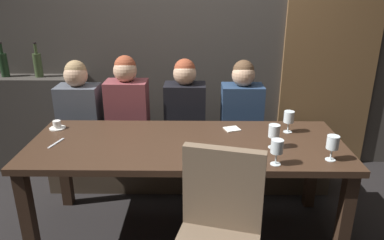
% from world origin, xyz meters
% --- Properties ---
extents(ground, '(9.00, 9.00, 0.00)m').
position_xyz_m(ground, '(0.00, 0.00, 0.00)').
color(ground, black).
extents(back_wall_tiled, '(6.00, 0.12, 3.00)m').
position_xyz_m(back_wall_tiled, '(0.00, 1.22, 1.50)').
color(back_wall_tiled, '#423D38').
rests_on(back_wall_tiled, ground).
extents(arched_door, '(0.90, 0.05, 2.55)m').
position_xyz_m(arched_door, '(1.35, 1.15, 1.36)').
color(arched_door, brown).
rests_on(arched_door, ground).
extents(back_counter, '(1.10, 0.28, 0.95)m').
position_xyz_m(back_counter, '(-1.55, 1.04, 0.47)').
color(back_counter, '#38342F').
rests_on(back_counter, ground).
extents(dining_table, '(2.20, 0.84, 0.74)m').
position_xyz_m(dining_table, '(0.00, 0.00, 0.65)').
color(dining_table, '#342217').
rests_on(dining_table, ground).
extents(banquette_bench, '(2.50, 0.44, 0.45)m').
position_xyz_m(banquette_bench, '(0.00, 0.70, 0.23)').
color(banquette_bench, '#4A3C2E').
rests_on(banquette_bench, ground).
extents(chair_near_side, '(0.53, 0.53, 0.98)m').
position_xyz_m(chair_near_side, '(0.19, -0.72, 0.56)').
color(chair_near_side, '#3D281C').
rests_on(chair_near_side, ground).
extents(diner_redhead, '(0.36, 0.24, 0.73)m').
position_xyz_m(diner_redhead, '(-0.96, 0.68, 0.79)').
color(diner_redhead, '#4C515B').
rests_on(diner_redhead, banquette_bench).
extents(diner_bearded, '(0.36, 0.24, 0.77)m').
position_xyz_m(diner_bearded, '(-0.54, 0.69, 0.81)').
color(diner_bearded, brown).
rests_on(diner_bearded, banquette_bench).
extents(diner_far_end, '(0.36, 0.24, 0.74)m').
position_xyz_m(diner_far_end, '(-0.03, 0.72, 0.80)').
color(diner_far_end, black).
rests_on(diner_far_end, banquette_bench).
extents(diner_near_end, '(0.36, 0.24, 0.73)m').
position_xyz_m(diner_near_end, '(0.47, 0.72, 0.79)').
color(diner_near_end, navy).
rests_on(diner_near_end, banquette_bench).
extents(wine_bottle_dark_red, '(0.08, 0.08, 0.33)m').
position_xyz_m(wine_bottle_dark_red, '(-1.75, 1.04, 1.07)').
color(wine_bottle_dark_red, black).
rests_on(wine_bottle_dark_red, back_counter).
extents(wine_bottle_pale_label, '(0.08, 0.08, 0.33)m').
position_xyz_m(wine_bottle_pale_label, '(-1.43, 1.04, 1.07)').
color(wine_bottle_pale_label, '#384728').
rests_on(wine_bottle_pale_label, back_counter).
extents(wine_glass_end_right, '(0.08, 0.08, 0.16)m').
position_xyz_m(wine_glass_end_right, '(0.75, 0.19, 0.86)').
color(wine_glass_end_right, silver).
rests_on(wine_glass_end_right, dining_table).
extents(wine_glass_far_right, '(0.08, 0.08, 0.16)m').
position_xyz_m(wine_glass_far_right, '(0.56, -0.33, 0.86)').
color(wine_glass_far_right, silver).
rests_on(wine_glass_far_right, dining_table).
extents(wine_glass_near_left, '(0.08, 0.08, 0.16)m').
position_xyz_m(wine_glass_near_left, '(0.59, -0.08, 0.86)').
color(wine_glass_near_left, silver).
rests_on(wine_glass_near_left, dining_table).
extents(wine_glass_near_right, '(0.08, 0.08, 0.16)m').
position_xyz_m(wine_glass_near_right, '(0.91, -0.27, 0.86)').
color(wine_glass_near_right, silver).
rests_on(wine_glass_near_right, dining_table).
extents(espresso_cup, '(0.12, 0.12, 0.06)m').
position_xyz_m(espresso_cup, '(-1.00, 0.24, 0.77)').
color(espresso_cup, white).
rests_on(espresso_cup, dining_table).
extents(fork_on_table, '(0.06, 0.17, 0.01)m').
position_xyz_m(fork_on_table, '(-0.91, -0.04, 0.74)').
color(fork_on_table, silver).
rests_on(fork_on_table, dining_table).
extents(folded_napkin, '(0.14, 0.13, 0.01)m').
position_xyz_m(folded_napkin, '(0.34, 0.24, 0.74)').
color(folded_napkin, silver).
rests_on(folded_napkin, dining_table).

